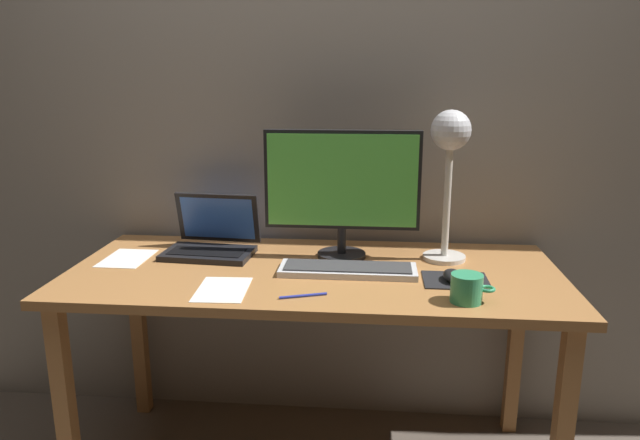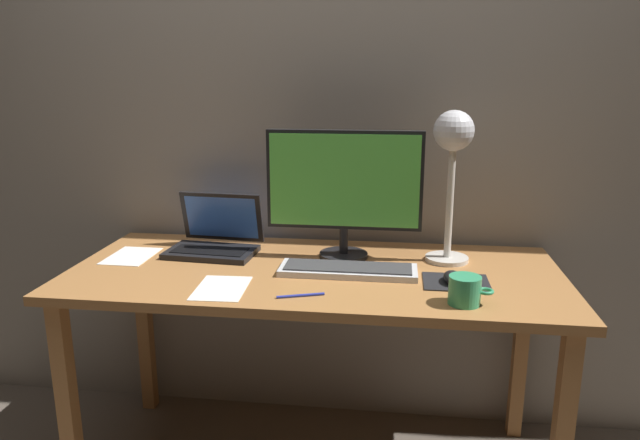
# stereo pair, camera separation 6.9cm
# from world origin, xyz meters

# --- Properties ---
(back_wall) EXTENTS (4.80, 0.06, 2.60)m
(back_wall) POSITION_xyz_m (0.00, 0.40, 1.30)
(back_wall) COLOR gray
(back_wall) RESTS_ON ground
(desk) EXTENTS (1.60, 0.70, 0.74)m
(desk) POSITION_xyz_m (0.00, 0.00, 0.66)
(desk) COLOR #A8703D
(desk) RESTS_ON ground
(monitor) EXTENTS (0.53, 0.17, 0.44)m
(monitor) POSITION_xyz_m (0.08, 0.14, 0.99)
(monitor) COLOR black
(monitor) RESTS_ON desk
(keyboard_main) EXTENTS (0.44, 0.14, 0.03)m
(keyboard_main) POSITION_xyz_m (0.11, -0.03, 0.75)
(keyboard_main) COLOR silver
(keyboard_main) RESTS_ON desk
(laptop) EXTENTS (0.32, 0.26, 0.20)m
(laptop) POSITION_xyz_m (-0.38, 0.16, 0.80)
(laptop) COLOR black
(laptop) RESTS_ON desk
(desk_lamp) EXTENTS (0.15, 0.15, 0.51)m
(desk_lamp) POSITION_xyz_m (0.44, 0.15, 1.12)
(desk_lamp) COLOR beige
(desk_lamp) RESTS_ON desk
(mousepad) EXTENTS (0.20, 0.16, 0.00)m
(mousepad) POSITION_xyz_m (0.45, -0.07, 0.74)
(mousepad) COLOR black
(mousepad) RESTS_ON desk
(mouse) EXTENTS (0.06, 0.10, 0.03)m
(mouse) POSITION_xyz_m (0.44, -0.08, 0.76)
(mouse) COLOR black
(mouse) RESTS_ON mousepad
(coffee_mug) EXTENTS (0.12, 0.09, 0.08)m
(coffee_mug) POSITION_xyz_m (0.46, -0.24, 0.78)
(coffee_mug) COLOR #339966
(coffee_mug) RESTS_ON desk
(paper_sheet_near_mouse) EXTENTS (0.15, 0.21, 0.00)m
(paper_sheet_near_mouse) POSITION_xyz_m (-0.66, 0.05, 0.74)
(paper_sheet_near_mouse) COLOR white
(paper_sheet_near_mouse) RESTS_ON desk
(paper_sheet_by_keyboard) EXTENTS (0.16, 0.22, 0.00)m
(paper_sheet_by_keyboard) POSITION_xyz_m (-0.25, -0.21, 0.74)
(paper_sheet_by_keyboard) COLOR white
(paper_sheet_by_keyboard) RESTS_ON desk
(pen) EXTENTS (0.13, 0.05, 0.01)m
(pen) POSITION_xyz_m (-0.01, -0.25, 0.74)
(pen) COLOR #2633A5
(pen) RESTS_ON desk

